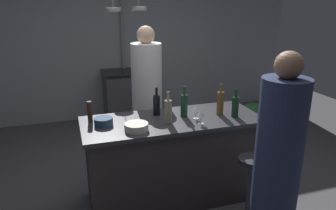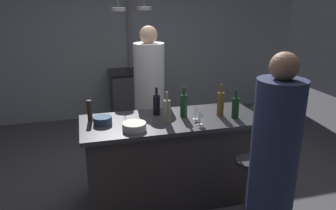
{
  "view_description": "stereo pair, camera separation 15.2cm",
  "coord_description": "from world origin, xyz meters",
  "px_view_note": "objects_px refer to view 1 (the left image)",
  "views": [
    {
      "loc": [
        -0.97,
        -2.87,
        2.03
      ],
      "look_at": [
        0.0,
        0.15,
        1.0
      ],
      "focal_mm": 34.55,
      "sensor_mm": 36.0,
      "label": 1
    },
    {
      "loc": [
        -0.83,
        -2.92,
        2.03
      ],
      "look_at": [
        0.0,
        0.15,
        1.0
      ],
      "focal_mm": 34.55,
      "sensor_mm": 36.0,
      "label": 2
    }
  ],
  "objects_px": {
    "chef": "(147,103)",
    "wine_bottle_red": "(235,106)",
    "bar_stool_right": "(250,188)",
    "mixing_bowl_ceramic": "(136,127)",
    "potted_plant": "(252,116)",
    "wine_bottle_green": "(184,105)",
    "pepper_mill": "(90,112)",
    "mixing_bowl_blue": "(104,121)",
    "wine_bottle_amber": "(220,103)",
    "wine_bottle_dark": "(157,105)",
    "wine_glass_near_right_guest": "(201,114)",
    "stove_range": "(127,96)",
    "guest_right": "(277,168)",
    "wine_bottle_white": "(168,111)",
    "wine_glass_by_chef": "(196,109)"
  },
  "relations": [
    {
      "from": "potted_plant",
      "to": "wine_glass_near_right_guest",
      "type": "bearing_deg",
      "value": -136.14
    },
    {
      "from": "bar_stool_right",
      "to": "wine_glass_near_right_guest",
      "type": "height_order",
      "value": "wine_glass_near_right_guest"
    },
    {
      "from": "potted_plant",
      "to": "wine_bottle_amber",
      "type": "bearing_deg",
      "value": -134.0
    },
    {
      "from": "bar_stool_right",
      "to": "wine_bottle_red",
      "type": "height_order",
      "value": "wine_bottle_red"
    },
    {
      "from": "stove_range",
      "to": "wine_bottle_white",
      "type": "height_order",
      "value": "wine_bottle_white"
    },
    {
      "from": "chef",
      "to": "pepper_mill",
      "type": "xyz_separation_m",
      "value": [
        -0.74,
        -0.68,
        0.19
      ]
    },
    {
      "from": "wine_bottle_white",
      "to": "chef",
      "type": "bearing_deg",
      "value": 88.47
    },
    {
      "from": "wine_bottle_amber",
      "to": "mixing_bowl_blue",
      "type": "distance_m",
      "value": 1.19
    },
    {
      "from": "pepper_mill",
      "to": "wine_glass_near_right_guest",
      "type": "relative_size",
      "value": 1.44
    },
    {
      "from": "guest_right",
      "to": "potted_plant",
      "type": "xyz_separation_m",
      "value": [
        1.22,
        2.25,
        -0.49
      ]
    },
    {
      "from": "mixing_bowl_ceramic",
      "to": "wine_bottle_amber",
      "type": "bearing_deg",
      "value": 9.74
    },
    {
      "from": "wine_bottle_red",
      "to": "mixing_bowl_blue",
      "type": "height_order",
      "value": "wine_bottle_red"
    },
    {
      "from": "potted_plant",
      "to": "wine_bottle_amber",
      "type": "height_order",
      "value": "wine_bottle_amber"
    },
    {
      "from": "guest_right",
      "to": "wine_glass_near_right_guest",
      "type": "relative_size",
      "value": 11.64
    },
    {
      "from": "mixing_bowl_ceramic",
      "to": "wine_bottle_green",
      "type": "bearing_deg",
      "value": 21.41
    },
    {
      "from": "mixing_bowl_blue",
      "to": "wine_glass_by_chef",
      "type": "bearing_deg",
      "value": -7.32
    },
    {
      "from": "bar_stool_right",
      "to": "wine_bottle_red",
      "type": "distance_m",
      "value": 0.81
    },
    {
      "from": "potted_plant",
      "to": "wine_bottle_red",
      "type": "height_order",
      "value": "wine_bottle_red"
    },
    {
      "from": "bar_stool_right",
      "to": "pepper_mill",
      "type": "distance_m",
      "value": 1.68
    },
    {
      "from": "mixing_bowl_blue",
      "to": "wine_bottle_green",
      "type": "bearing_deg",
      "value": -0.81
    },
    {
      "from": "wine_bottle_red",
      "to": "chef",
      "type": "bearing_deg",
      "value": 124.7
    },
    {
      "from": "pepper_mill",
      "to": "wine_bottle_amber",
      "type": "xyz_separation_m",
      "value": [
        1.3,
        -0.19,
        0.02
      ]
    },
    {
      "from": "mixing_bowl_ceramic",
      "to": "potted_plant",
      "type": "bearing_deg",
      "value": 33.69
    },
    {
      "from": "mixing_bowl_blue",
      "to": "potted_plant",
      "type": "bearing_deg",
      "value": 26.56
    },
    {
      "from": "guest_right",
      "to": "wine_glass_near_right_guest",
      "type": "xyz_separation_m",
      "value": [
        -0.31,
        0.78,
        0.22
      ]
    },
    {
      "from": "mixing_bowl_ceramic",
      "to": "mixing_bowl_blue",
      "type": "xyz_separation_m",
      "value": [
        -0.27,
        0.22,
        0.0
      ]
    },
    {
      "from": "bar_stool_right",
      "to": "wine_glass_near_right_guest",
      "type": "bearing_deg",
      "value": 129.98
    },
    {
      "from": "chef",
      "to": "wine_bottle_red",
      "type": "distance_m",
      "value": 1.2
    },
    {
      "from": "pepper_mill",
      "to": "mixing_bowl_blue",
      "type": "bearing_deg",
      "value": -46.82
    },
    {
      "from": "mixing_bowl_blue",
      "to": "wine_bottle_dark",
      "type": "bearing_deg",
      "value": 12.41
    },
    {
      "from": "wine_bottle_amber",
      "to": "pepper_mill",
      "type": "bearing_deg",
      "value": 171.84
    },
    {
      "from": "mixing_bowl_ceramic",
      "to": "wine_bottle_white",
      "type": "bearing_deg",
      "value": 16.24
    },
    {
      "from": "pepper_mill",
      "to": "wine_bottle_dark",
      "type": "xyz_separation_m",
      "value": [
        0.67,
        0.0,
        0.01
      ]
    },
    {
      "from": "stove_range",
      "to": "bar_stool_right",
      "type": "bearing_deg",
      "value": -79.78
    },
    {
      "from": "wine_bottle_red",
      "to": "wine_bottle_green",
      "type": "height_order",
      "value": "wine_bottle_green"
    },
    {
      "from": "wine_bottle_amber",
      "to": "mixing_bowl_blue",
      "type": "height_order",
      "value": "wine_bottle_amber"
    },
    {
      "from": "pepper_mill",
      "to": "wine_bottle_white",
      "type": "height_order",
      "value": "wine_bottle_white"
    },
    {
      "from": "stove_range",
      "to": "wine_bottle_red",
      "type": "relative_size",
      "value": 3.06
    },
    {
      "from": "stove_range",
      "to": "pepper_mill",
      "type": "height_order",
      "value": "pepper_mill"
    },
    {
      "from": "bar_stool_right",
      "to": "wine_bottle_green",
      "type": "xyz_separation_m",
      "value": [
        -0.42,
        0.65,
        0.65
      ]
    },
    {
      "from": "wine_bottle_amber",
      "to": "potted_plant",
      "type": "bearing_deg",
      "value": 46.0
    },
    {
      "from": "mixing_bowl_blue",
      "to": "wine_bottle_red",
      "type": "bearing_deg",
      "value": -7.52
    },
    {
      "from": "pepper_mill",
      "to": "mixing_bowl_ceramic",
      "type": "xyz_separation_m",
      "value": [
        0.38,
        -0.34,
        -0.07
      ]
    },
    {
      "from": "bar_stool_right",
      "to": "pepper_mill",
      "type": "bearing_deg",
      "value": 149.79
    },
    {
      "from": "stove_range",
      "to": "wine_glass_near_right_guest",
      "type": "bearing_deg",
      "value": -85.4
    },
    {
      "from": "stove_range",
      "to": "wine_bottle_dark",
      "type": "xyz_separation_m",
      "value": [
        -0.12,
        -2.28,
        0.56
      ]
    },
    {
      "from": "stove_range",
      "to": "wine_bottle_dark",
      "type": "bearing_deg",
      "value": -92.95
    },
    {
      "from": "bar_stool_right",
      "to": "potted_plant",
      "type": "height_order",
      "value": "bar_stool_right"
    },
    {
      "from": "bar_stool_right",
      "to": "wine_glass_near_right_guest",
      "type": "xyz_separation_m",
      "value": [
        -0.34,
        0.4,
        0.63
      ]
    },
    {
      "from": "wine_bottle_red",
      "to": "wine_glass_near_right_guest",
      "type": "xyz_separation_m",
      "value": [
        -0.41,
        -0.09,
        -0.01
      ]
    }
  ]
}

